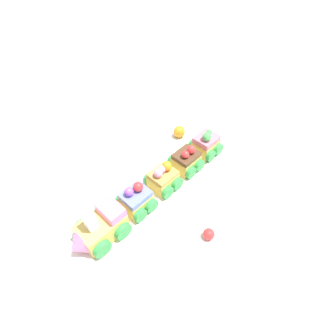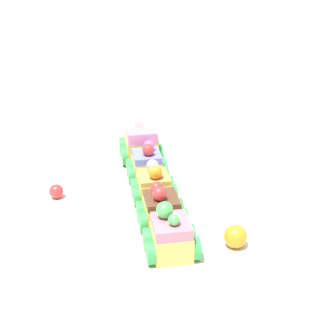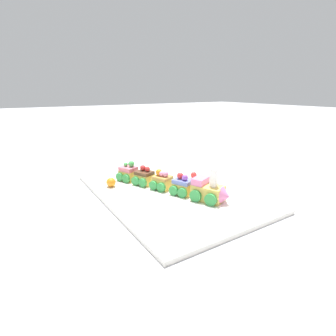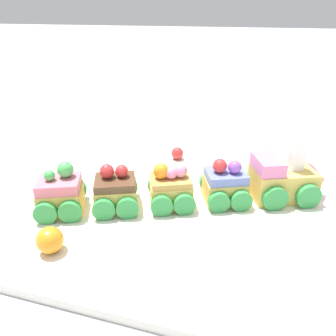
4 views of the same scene
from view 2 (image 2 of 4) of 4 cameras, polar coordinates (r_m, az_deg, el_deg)
ground_plane at (r=0.76m, az=-1.96°, el=-3.66°), size 10.00×10.00×0.00m
display_board at (r=0.76m, az=-1.97°, el=-3.27°), size 0.61×0.41×0.01m
cake_train_locomotive at (r=0.88m, az=-3.41°, el=2.96°), size 0.12×0.10×0.10m
cake_car_blueberry at (r=0.79m, az=-2.57°, el=0.34°), size 0.08×0.08×0.07m
cake_car_caramel at (r=0.72m, az=-1.75°, el=-2.16°), size 0.08×0.08×0.06m
cake_car_chocolate at (r=0.66m, az=-0.82°, el=-5.14°), size 0.08×0.08×0.06m
cake_car_strawberry at (r=0.60m, az=0.34°, el=-8.41°), size 0.08×0.08×0.07m
gumball_red at (r=0.75m, az=-13.46°, el=-2.78°), size 0.02×0.02×0.02m
gumball_orange at (r=0.62m, az=8.21°, el=-8.24°), size 0.03×0.03×0.03m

